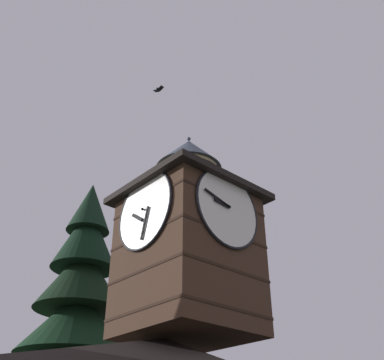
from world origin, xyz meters
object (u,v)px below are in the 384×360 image
object	(u,v)px
pine_tree_behind	(74,347)
moon	(89,333)
flying_bird_high	(159,90)
clock_tower	(188,244)

from	to	relation	value
pine_tree_behind	moon	size ratio (longest dim) A/B	8.83
pine_tree_behind	flying_bird_high	bearing A→B (deg)	78.71
flying_bird_high	moon	bearing A→B (deg)	-117.57
clock_tower	pine_tree_behind	xyz separation A→B (m)	(0.13, -7.50, -2.62)
clock_tower	flying_bird_high	distance (m)	6.82
clock_tower	moon	size ratio (longest dim) A/B	4.87
clock_tower	moon	xyz separation A→B (m)	(-17.98, -37.63, 5.79)
clock_tower	flying_bird_high	size ratio (longest dim) A/B	16.26
moon	clock_tower	bearing A→B (deg)	64.47
pine_tree_behind	moon	distance (m)	36.14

